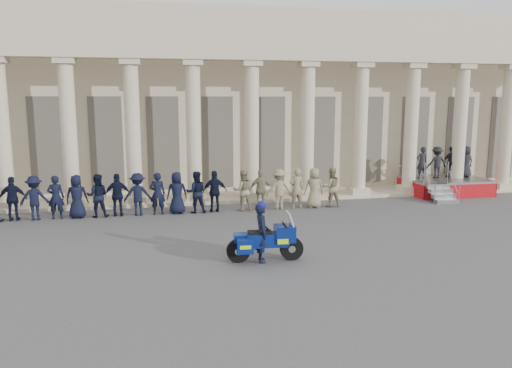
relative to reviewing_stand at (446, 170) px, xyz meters
name	(u,v)px	position (x,y,z in m)	size (l,w,h in m)	color
ground	(260,255)	(-11.01, -7.90, -1.18)	(90.00, 90.00, 0.00)	#454548
building	(207,101)	(-11.01, 6.84, 3.35)	(40.00, 12.50, 9.00)	#C4B293
officer_rank	(155,194)	(-14.08, -1.80, -0.31)	(15.88, 0.65, 1.72)	black
reviewing_stand	(446,170)	(0.00, 0.00, 0.00)	(3.79, 3.74, 2.32)	gray
motorcycle	(266,240)	(-10.97, -8.46, -0.55)	(2.24, 0.93, 1.44)	black
rider	(262,231)	(-11.10, -8.46, -0.29)	(0.44, 0.64, 1.79)	black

